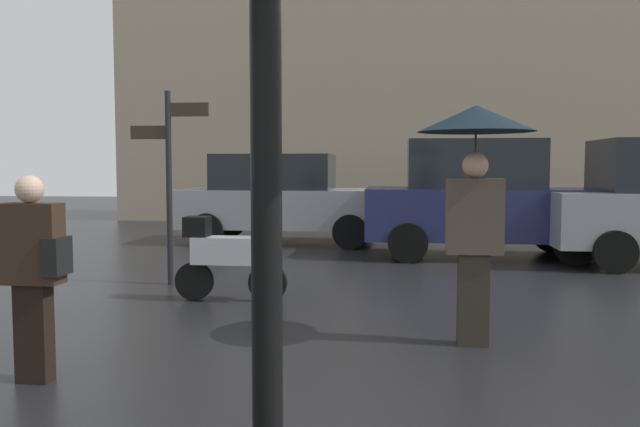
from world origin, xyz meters
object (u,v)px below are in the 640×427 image
object	(u,v)px
pedestrian_with_umbrella	(475,159)
parked_car_left	(481,199)
pedestrian_with_bag	(34,266)
parked_scooter	(227,255)
street_signpost	(169,167)
parked_car_distant	(282,197)

from	to	relation	value
pedestrian_with_umbrella	parked_car_left	bearing A→B (deg)	-154.18
pedestrian_with_bag	parked_scooter	xyz separation A→B (m)	(0.66, 3.00, -0.32)
pedestrian_with_umbrella	street_signpost	bearing A→B (deg)	-91.13
pedestrian_with_bag	parked_car_left	world-z (taller)	parked_car_left
pedestrian_with_umbrella	parked_scooter	bearing A→B (deg)	-87.31
pedestrian_with_bag	street_signpost	distance (m)	4.06
pedestrian_with_umbrella	parked_car_distant	size ratio (longest dim) A/B	0.49
parked_scooter	parked_car_left	world-z (taller)	parked_car_left
parked_car_left	parked_car_distant	bearing A→B (deg)	-39.87
parked_car_left	parked_car_distant	xyz separation A→B (m)	(-3.85, 1.74, -0.08)
parked_car_distant	parked_car_left	bearing A→B (deg)	-41.01
parked_car_distant	pedestrian_with_umbrella	bearing A→B (deg)	-84.41
parked_car_left	street_signpost	world-z (taller)	street_signpost
parked_scooter	parked_car_distant	size ratio (longest dim) A/B	0.31
pedestrian_with_umbrella	parked_car_distant	world-z (taller)	pedestrian_with_umbrella
pedestrian_with_umbrella	parked_car_distant	distance (m)	8.15
pedestrian_with_umbrella	parked_scooter	size ratio (longest dim) A/B	1.58
pedestrian_with_umbrella	street_signpost	world-z (taller)	street_signpost
parked_scooter	parked_car_distant	xyz separation A→B (m)	(-0.38, 5.90, 0.40)
parked_car_left	pedestrian_with_bag	bearing A→B (deg)	44.51
pedestrian_with_bag	street_signpost	bearing A→B (deg)	42.35
parked_car_left	parked_car_distant	size ratio (longest dim) A/B	0.94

